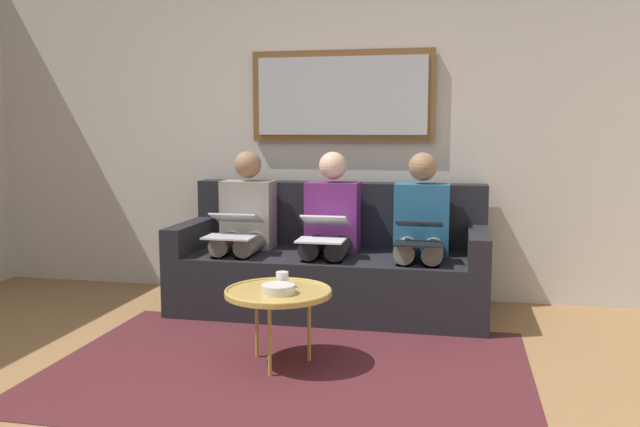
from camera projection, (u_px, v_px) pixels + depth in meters
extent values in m
cube|color=beige|center=(344.00, 129.00, 5.14)|extent=(6.00, 0.12, 2.60)
cube|color=#4C1E23|center=(288.00, 368.00, 3.61)|extent=(2.60, 1.80, 0.01)
cube|color=black|center=(330.00, 282.00, 4.75)|extent=(2.20, 0.90, 0.42)
cube|color=black|center=(339.00, 214.00, 5.03)|extent=(2.20, 0.20, 0.48)
cube|color=black|center=(478.00, 244.00, 4.50)|extent=(0.14, 0.90, 0.20)
cube|color=black|center=(194.00, 235.00, 4.92)|extent=(0.14, 0.90, 0.20)
cube|color=brown|center=(342.00, 96.00, 5.02)|extent=(1.40, 0.04, 0.69)
cube|color=#B2B7BC|center=(341.00, 96.00, 5.00)|extent=(1.30, 0.01, 0.59)
cylinder|color=tan|center=(278.00, 293.00, 3.62)|extent=(0.59, 0.59, 0.03)
torus|color=tan|center=(278.00, 291.00, 3.62)|extent=(0.59, 0.59, 0.02)
cylinder|color=#B28E42|center=(270.00, 340.00, 3.47)|extent=(0.02, 0.02, 0.40)
cylinder|color=#B28E42|center=(309.00, 327.00, 3.70)|extent=(0.02, 0.02, 0.40)
cylinder|color=#B28E42|center=(257.00, 324.00, 3.76)|extent=(0.02, 0.02, 0.40)
cylinder|color=silver|center=(282.00, 280.00, 3.68)|extent=(0.07, 0.07, 0.09)
cylinder|color=beige|center=(278.00, 289.00, 3.55)|extent=(0.18, 0.18, 0.05)
cube|color=#235B84|center=(422.00, 219.00, 4.66)|extent=(0.38, 0.22, 0.50)
sphere|color=#997051|center=(423.00, 167.00, 4.61)|extent=(0.20, 0.20, 0.20)
cylinder|color=gray|center=(433.00, 250.00, 4.46)|extent=(0.14, 0.42, 0.14)
cylinder|color=gray|center=(406.00, 249.00, 4.49)|extent=(0.14, 0.42, 0.14)
cylinder|color=gray|center=(431.00, 298.00, 4.29)|extent=(0.11, 0.11, 0.42)
cylinder|color=gray|center=(403.00, 297.00, 4.33)|extent=(0.11, 0.11, 0.42)
cube|color=black|center=(418.00, 244.00, 4.26)|extent=(0.30, 0.21, 0.01)
cube|color=black|center=(419.00, 224.00, 4.37)|extent=(0.30, 0.21, 0.06)
cube|color=#A5C6EA|center=(419.00, 224.00, 4.37)|extent=(0.27, 0.18, 0.05)
cube|color=#66236B|center=(333.00, 217.00, 4.79)|extent=(0.38, 0.22, 0.50)
sphere|color=beige|center=(333.00, 166.00, 4.74)|extent=(0.20, 0.20, 0.20)
cylinder|color=#232328|center=(340.00, 247.00, 4.59)|extent=(0.14, 0.42, 0.14)
cylinder|color=#232328|center=(314.00, 246.00, 4.62)|extent=(0.14, 0.42, 0.14)
cylinder|color=#232328|center=(334.00, 293.00, 4.42)|extent=(0.11, 0.11, 0.42)
cylinder|color=#232328|center=(308.00, 292.00, 4.46)|extent=(0.11, 0.11, 0.42)
cube|color=white|center=(321.00, 240.00, 4.39)|extent=(0.31, 0.23, 0.01)
cube|color=white|center=(326.00, 221.00, 4.53)|extent=(0.31, 0.22, 0.10)
cube|color=#A5C6EA|center=(326.00, 220.00, 4.53)|extent=(0.28, 0.19, 0.08)
cube|color=gray|center=(248.00, 214.00, 4.92)|extent=(0.38, 0.22, 0.50)
sphere|color=#997051|center=(248.00, 165.00, 4.87)|extent=(0.20, 0.20, 0.20)
cylinder|color=gray|center=(252.00, 243.00, 4.72)|extent=(0.14, 0.42, 0.14)
cylinder|color=gray|center=(228.00, 242.00, 4.75)|extent=(0.14, 0.42, 0.14)
cylinder|color=gray|center=(243.00, 289.00, 4.55)|extent=(0.11, 0.11, 0.42)
cylinder|color=gray|center=(218.00, 287.00, 4.59)|extent=(0.11, 0.11, 0.42)
cube|color=silver|center=(230.00, 237.00, 4.52)|extent=(0.34, 0.23, 0.01)
cube|color=silver|center=(237.00, 218.00, 4.66)|extent=(0.34, 0.22, 0.09)
cube|color=#A5C6EA|center=(236.00, 217.00, 4.65)|extent=(0.31, 0.19, 0.07)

